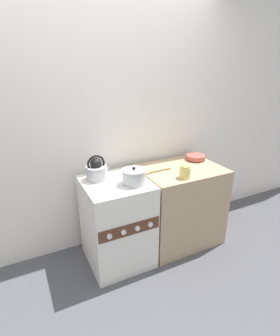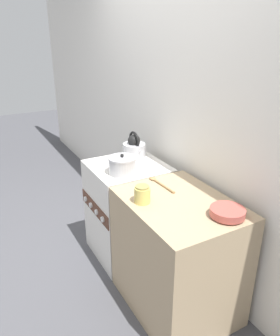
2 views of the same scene
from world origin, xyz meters
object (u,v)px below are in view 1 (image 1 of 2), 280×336
stove (117,222)px  kettle (97,170)px  cooking_pot (134,177)px  enamel_bowl (196,157)px  storage_jar (185,172)px

stove → kettle: (-0.13, 0.13, 0.50)m
stove → kettle: bearing=134.1°
stove → cooking_pot: 0.51m
cooking_pot → enamel_bowl: (0.86, 0.26, -0.03)m
cooking_pot → enamel_bowl: size_ratio=1.02×
kettle → enamel_bowl: size_ratio=1.14×
cooking_pot → stove: bearing=140.7°
kettle → cooking_pot: kettle is taller
kettle → stove: bearing=-45.9°
kettle → cooking_pot: size_ratio=1.11×
cooking_pot → kettle: bearing=137.2°
kettle → cooking_pot: bearing=-42.8°
stove → storage_jar: (0.60, -0.20, 0.47)m
kettle → storage_jar: (0.73, -0.33, -0.03)m
cooking_pot → storage_jar: (0.47, -0.09, -0.01)m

